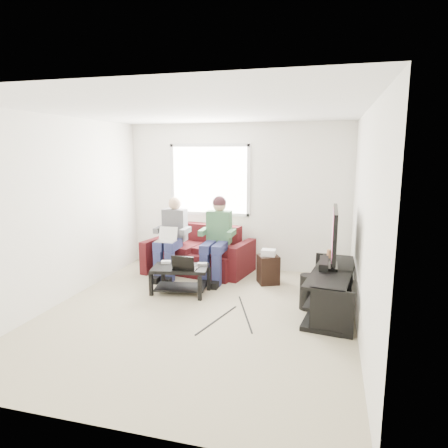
{
  "coord_description": "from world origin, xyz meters",
  "views": [
    {
      "loc": [
        1.61,
        -4.68,
        2.13
      ],
      "look_at": [
        0.2,
        0.6,
        1.12
      ],
      "focal_mm": 32.0,
      "sensor_mm": 36.0,
      "label": 1
    }
  ],
  "objects_px": {
    "coffee_table": "(180,274)",
    "subwoofer": "(307,292)",
    "tv_stand": "(332,292)",
    "end_table": "(268,268)",
    "sofa": "(200,255)",
    "tv": "(334,235)"
  },
  "relations": [
    {
      "from": "coffee_table",
      "to": "subwoofer",
      "type": "xyz_separation_m",
      "value": [
        1.89,
        -0.14,
        -0.06
      ]
    },
    {
      "from": "subwoofer",
      "to": "tv_stand",
      "type": "bearing_deg",
      "value": 13.16
    },
    {
      "from": "end_table",
      "to": "tv_stand",
      "type": "bearing_deg",
      "value": -40.61
    },
    {
      "from": "sofa",
      "to": "subwoofer",
      "type": "bearing_deg",
      "value": -32.62
    },
    {
      "from": "tv_stand",
      "to": "tv",
      "type": "distance_m",
      "value": 0.77
    },
    {
      "from": "tv",
      "to": "subwoofer",
      "type": "bearing_deg",
      "value": -151.05
    },
    {
      "from": "tv_stand",
      "to": "tv",
      "type": "bearing_deg",
      "value": 91.47
    },
    {
      "from": "tv_stand",
      "to": "sofa",
      "type": "bearing_deg",
      "value": 152.63
    },
    {
      "from": "sofa",
      "to": "tv_stand",
      "type": "xyz_separation_m",
      "value": [
        2.27,
        -1.17,
        -0.06
      ]
    },
    {
      "from": "sofa",
      "to": "end_table",
      "type": "xyz_separation_m",
      "value": [
        1.27,
        -0.32,
        -0.05
      ]
    },
    {
      "from": "coffee_table",
      "to": "tv_stand",
      "type": "xyz_separation_m",
      "value": [
        2.21,
        -0.07,
        -0.05
      ]
    },
    {
      "from": "subwoofer",
      "to": "end_table",
      "type": "height_order",
      "value": "end_table"
    },
    {
      "from": "end_table",
      "to": "tv",
      "type": "bearing_deg",
      "value": -37.19
    },
    {
      "from": "sofa",
      "to": "subwoofer",
      "type": "xyz_separation_m",
      "value": [
        1.95,
        -1.25,
        -0.06
      ]
    },
    {
      "from": "tv_stand",
      "to": "end_table",
      "type": "bearing_deg",
      "value": 139.39
    },
    {
      "from": "coffee_table",
      "to": "subwoofer",
      "type": "distance_m",
      "value": 1.89
    },
    {
      "from": "tv",
      "to": "subwoofer",
      "type": "xyz_separation_m",
      "value": [
        -0.32,
        -0.17,
        -0.78
      ]
    },
    {
      "from": "sofa",
      "to": "coffee_table",
      "type": "relative_size",
      "value": 2.11
    },
    {
      "from": "sofa",
      "to": "subwoofer",
      "type": "height_order",
      "value": "sofa"
    },
    {
      "from": "tv_stand",
      "to": "tv",
      "type": "xyz_separation_m",
      "value": [
        -0.0,
        0.1,
        0.77
      ]
    },
    {
      "from": "coffee_table",
      "to": "subwoofer",
      "type": "bearing_deg",
      "value": -4.29
    },
    {
      "from": "tv",
      "to": "tv_stand",
      "type": "bearing_deg",
      "value": -88.53
    }
  ]
}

